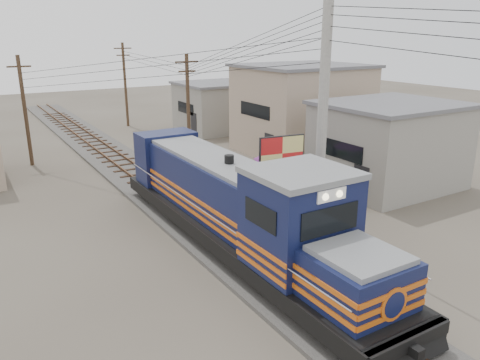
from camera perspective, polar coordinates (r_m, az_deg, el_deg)
ground at (r=18.69m, az=-0.06°, el=-8.71°), size 120.00×120.00×0.00m
ballast at (r=27.11m, az=-11.09°, el=-0.42°), size 3.60×70.00×0.16m
track at (r=27.06m, az=-11.11°, el=-0.06°), size 1.15×70.00×0.12m
locomotive at (r=18.10m, az=-0.31°, el=-3.42°), size 3.07×16.69×4.14m
utility_pole_main at (r=18.74m, az=10.01°, el=7.23°), size 0.40×0.40×10.00m
wooden_pole_mid at (r=31.61m, az=-6.34°, el=9.02°), size 1.60×0.24×7.00m
wooden_pole_far at (r=44.66m, az=-13.82°, el=11.39°), size 1.60×0.24×7.50m
wooden_pole_left at (r=32.88m, az=-24.76°, el=7.87°), size 1.60×0.24×7.00m
power_lines at (r=24.41m, az=-11.16°, el=15.53°), size 9.65×19.00×3.30m
shophouse_front at (r=27.27m, az=17.65°, el=4.15°), size 7.35×6.30×4.70m
shophouse_mid at (r=34.21m, az=7.52°, el=8.64°), size 8.40×7.35×6.20m
shophouse_back at (r=41.80m, az=-2.84°, el=8.96°), size 6.30×6.30×4.20m
billboard at (r=22.45m, az=5.11°, el=3.03°), size 2.34×0.47×3.63m
market_umbrella at (r=24.51m, az=4.24°, el=3.09°), size 2.33×2.33×2.49m
vendor at (r=26.04m, az=3.09°, el=1.01°), size 0.67×0.45×1.78m
plant_nursery at (r=24.35m, az=3.21°, el=-1.21°), size 3.40×3.05×1.09m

